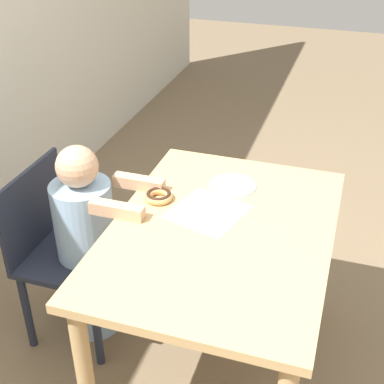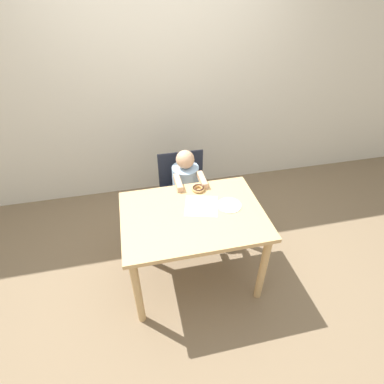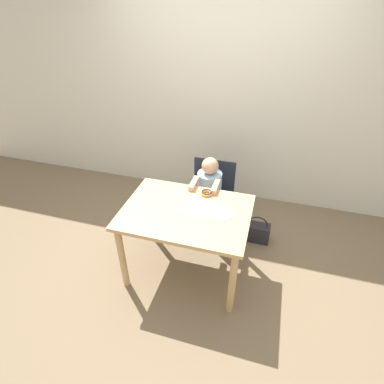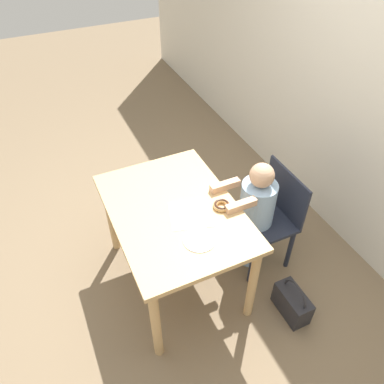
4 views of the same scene
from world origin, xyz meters
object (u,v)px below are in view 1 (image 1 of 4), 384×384
(chair, at_px, (65,248))
(child_figure, at_px, (88,246))
(donut, at_px, (159,196))
(handbag, at_px, (139,241))

(chair, relative_size, child_figure, 0.84)
(chair, distance_m, donut, 0.54)
(handbag, bearing_deg, chair, 169.25)
(chair, height_order, handbag, chair)
(chair, height_order, child_figure, child_figure)
(donut, bearing_deg, chair, 96.24)
(chair, xyz_separation_m, child_figure, (0.00, -0.12, 0.04))
(handbag, bearing_deg, child_figure, -178.77)
(chair, bearing_deg, child_figure, -90.00)
(donut, bearing_deg, child_figure, 98.48)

